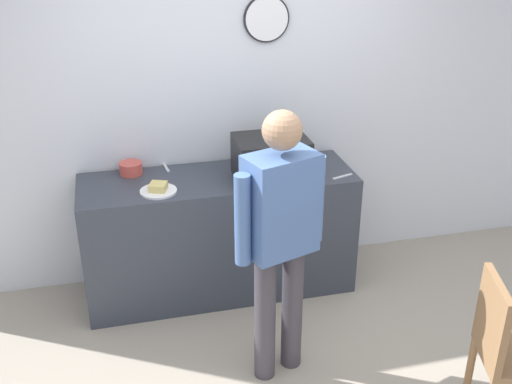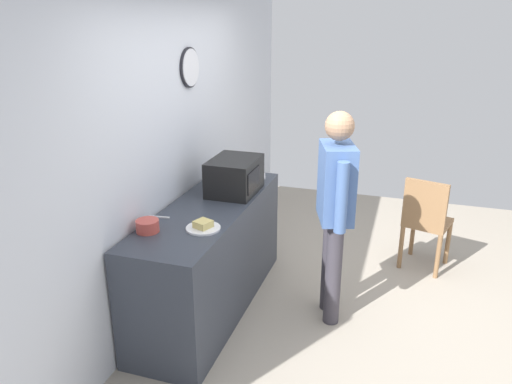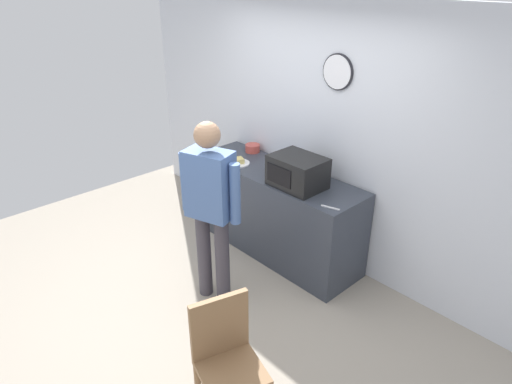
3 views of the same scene
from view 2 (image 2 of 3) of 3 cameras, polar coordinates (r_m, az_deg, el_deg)
name	(u,v)px [view 2 (image 2 of 3)]	position (r m, az deg, el deg)	size (l,w,h in m)	color
ground_plane	(357,316)	(4.33, 11.57, -13.91)	(6.00, 6.00, 0.00)	#9E9384
back_wall	(175,150)	(4.21, -9.32, 4.79)	(5.40, 0.13, 2.60)	silver
kitchen_counter	(210,257)	(4.17, -5.32, -7.52)	(1.96, 0.62, 0.93)	#333842
microwave	(235,176)	(4.22, -2.48, 1.89)	(0.50, 0.39, 0.30)	black
sandwich_plate	(203,227)	(3.55, -6.13, -3.99)	(0.25, 0.25, 0.07)	white
salad_bowl	(148,226)	(3.57, -12.44, -3.85)	(0.16, 0.16, 0.09)	#C64C42
fork_utensil	(159,217)	(3.81, -11.18, -2.84)	(0.17, 0.02, 0.01)	silver
spoon_utensil	(264,176)	(4.68, 0.96, 1.86)	(0.17, 0.02, 0.01)	silver
person_standing	(335,202)	(3.86, 9.15, -1.20)	(0.57, 0.35, 1.72)	#3D3942
wooden_chair	(426,220)	(5.00, 19.06, -3.04)	(0.50, 0.50, 0.94)	olive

